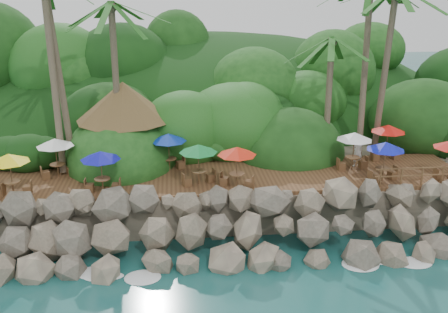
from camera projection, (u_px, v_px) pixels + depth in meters
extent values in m
plane|color=#19514F|center=(238.00, 273.00, 22.68)|extent=(140.00, 140.00, 0.00)
cube|color=gray|center=(210.00, 142.00, 37.38)|extent=(32.00, 25.20, 2.10)
ellipsoid|color=#143811|center=(204.00, 128.00, 44.78)|extent=(44.80, 28.00, 15.40)
cube|color=brown|center=(224.00, 177.00, 27.60)|extent=(26.00, 5.00, 0.20)
ellipsoid|color=white|center=(30.00, 280.00, 22.09)|extent=(1.20, 0.80, 0.06)
ellipsoid|color=white|center=(101.00, 276.00, 22.38)|extent=(1.20, 0.80, 0.06)
ellipsoid|color=white|center=(170.00, 272.00, 22.66)|extent=(1.20, 0.80, 0.06)
ellipsoid|color=white|center=(237.00, 269.00, 22.95)|extent=(1.20, 0.80, 0.06)
ellipsoid|color=white|center=(302.00, 265.00, 23.24)|extent=(1.20, 0.80, 0.06)
ellipsoid|color=white|center=(366.00, 262.00, 23.52)|extent=(1.20, 0.80, 0.06)
ellipsoid|color=white|center=(428.00, 258.00, 23.81)|extent=(1.20, 0.80, 0.06)
cylinder|color=brown|center=(59.00, 74.00, 27.49)|extent=(1.33, 1.70, 10.31)
cylinder|color=brown|center=(52.00, 62.00, 26.88)|extent=(0.90, 2.58, 11.67)
cylinder|color=brown|center=(116.00, 86.00, 28.28)|extent=(0.54, 1.02, 8.88)
ellipsoid|color=#23601E|center=(110.00, 2.00, 26.83)|extent=(6.00, 6.00, 2.40)
cylinder|color=brown|center=(328.00, 99.00, 29.60)|extent=(0.60, 0.63, 6.96)
ellipsoid|color=#23601E|center=(333.00, 38.00, 28.47)|extent=(6.00, 6.00, 2.40)
cylinder|color=brown|center=(365.00, 70.00, 29.44)|extent=(0.70, 1.60, 10.20)
cylinder|color=brown|center=(384.00, 76.00, 29.13)|extent=(0.38, 1.22, 9.65)
cylinder|color=brown|center=(99.00, 148.00, 28.31)|extent=(0.16, 0.16, 2.40)
cylinder|color=brown|center=(150.00, 146.00, 28.58)|extent=(0.16, 0.16, 2.40)
cylinder|color=brown|center=(105.00, 133.00, 30.94)|extent=(0.16, 0.16, 2.40)
cylinder|color=brown|center=(151.00, 132.00, 31.21)|extent=(0.16, 0.16, 2.40)
cone|color=brown|center=(124.00, 101.00, 29.01)|extent=(5.46, 5.46, 2.20)
cylinder|color=brown|center=(386.00, 154.00, 29.88)|extent=(0.08, 0.08, 0.69)
cylinder|color=brown|center=(386.00, 149.00, 29.77)|extent=(0.79, 0.79, 0.05)
cylinder|color=brown|center=(387.00, 143.00, 29.66)|extent=(0.05, 0.05, 2.07)
cone|color=red|center=(388.00, 128.00, 29.37)|extent=(1.97, 1.97, 0.42)
cube|color=brown|center=(375.00, 157.00, 29.80)|extent=(0.43, 0.43, 0.43)
cube|color=brown|center=(396.00, 156.00, 30.05)|extent=(0.43, 0.43, 0.43)
cylinder|color=brown|center=(352.00, 163.00, 28.42)|extent=(0.08, 0.08, 0.69)
cylinder|color=brown|center=(353.00, 157.00, 28.30)|extent=(0.79, 0.79, 0.05)
cylinder|color=brown|center=(353.00, 152.00, 28.19)|extent=(0.05, 0.05, 2.07)
cone|color=white|center=(355.00, 136.00, 27.90)|extent=(1.97, 1.97, 0.42)
cube|color=brown|center=(341.00, 166.00, 28.32)|extent=(0.44, 0.44, 0.43)
cube|color=brown|center=(363.00, 165.00, 28.60)|extent=(0.44, 0.44, 0.43)
cylinder|color=brown|center=(237.00, 180.00, 26.00)|extent=(0.08, 0.08, 0.69)
cylinder|color=brown|center=(237.00, 174.00, 25.88)|extent=(0.79, 0.79, 0.05)
cylinder|color=brown|center=(237.00, 168.00, 25.77)|extent=(0.05, 0.05, 2.07)
cone|color=red|center=(237.00, 151.00, 25.48)|extent=(1.97, 1.97, 0.42)
cube|color=brown|center=(225.00, 181.00, 26.24)|extent=(0.52, 0.52, 0.43)
cube|color=brown|center=(249.00, 184.00, 25.84)|extent=(0.52, 0.52, 0.43)
cylinder|color=brown|center=(448.00, 172.00, 27.08)|extent=(0.08, 0.08, 0.69)
cube|color=brown|center=(438.00, 176.00, 26.90)|extent=(0.48, 0.48, 0.43)
cylinder|color=brown|center=(108.00, 164.00, 28.36)|extent=(0.08, 0.08, 0.69)
cylinder|color=brown|center=(107.00, 158.00, 28.24)|extent=(0.79, 0.79, 0.05)
cylinder|color=brown|center=(107.00, 152.00, 28.13)|extent=(0.05, 0.05, 2.07)
cone|color=yellow|center=(106.00, 136.00, 27.84)|extent=(1.97, 1.97, 0.42)
cube|color=brown|center=(96.00, 168.00, 28.13)|extent=(0.51, 0.51, 0.43)
cube|color=brown|center=(120.00, 164.00, 28.67)|extent=(0.51, 0.51, 0.43)
cylinder|color=brown|center=(169.00, 165.00, 28.20)|extent=(0.08, 0.08, 0.69)
cylinder|color=brown|center=(169.00, 159.00, 28.09)|extent=(0.79, 0.79, 0.05)
cylinder|color=brown|center=(169.00, 153.00, 27.98)|extent=(0.05, 0.05, 2.07)
cone|color=#0B2C98|center=(168.00, 137.00, 27.69)|extent=(1.97, 1.97, 0.42)
cube|color=brown|center=(158.00, 169.00, 27.96)|extent=(0.51, 0.51, 0.43)
cube|color=brown|center=(181.00, 165.00, 28.53)|extent=(0.51, 0.51, 0.43)
cylinder|color=brown|center=(58.00, 171.00, 27.34)|extent=(0.08, 0.08, 0.69)
cylinder|color=brown|center=(57.00, 164.00, 27.23)|extent=(0.79, 0.79, 0.05)
cylinder|color=brown|center=(57.00, 158.00, 27.12)|extent=(0.05, 0.05, 2.07)
cone|color=white|center=(55.00, 142.00, 26.83)|extent=(1.97, 1.97, 0.42)
cube|color=brown|center=(46.00, 175.00, 27.07)|extent=(0.52, 0.52, 0.43)
cube|color=brown|center=(71.00, 171.00, 27.70)|extent=(0.52, 0.52, 0.43)
cylinder|color=brown|center=(383.00, 175.00, 26.77)|extent=(0.08, 0.08, 0.69)
cylinder|color=brown|center=(383.00, 168.00, 26.66)|extent=(0.79, 0.79, 0.05)
cylinder|color=brown|center=(384.00, 162.00, 26.55)|extent=(0.05, 0.05, 2.07)
cone|color=#0D16B4|center=(386.00, 146.00, 26.26)|extent=(1.97, 1.97, 0.42)
cube|color=brown|center=(373.00, 179.00, 26.55)|extent=(0.50, 0.50, 0.43)
cube|color=brown|center=(392.00, 175.00, 27.08)|extent=(0.50, 0.50, 0.43)
cylinder|color=brown|center=(103.00, 185.00, 25.36)|extent=(0.08, 0.08, 0.69)
cylinder|color=brown|center=(102.00, 179.00, 25.24)|extent=(0.79, 0.79, 0.05)
cylinder|color=brown|center=(102.00, 173.00, 25.13)|extent=(0.05, 0.05, 2.07)
cone|color=#0C0DA2|center=(100.00, 155.00, 24.84)|extent=(1.97, 1.97, 0.42)
cube|color=brown|center=(90.00, 188.00, 25.37)|extent=(0.42, 0.42, 0.43)
cube|color=brown|center=(116.00, 188.00, 25.43)|extent=(0.42, 0.42, 0.43)
cube|color=brown|center=(0.00, 192.00, 24.94)|extent=(0.46, 0.46, 0.43)
cylinder|color=brown|center=(199.00, 177.00, 26.38)|extent=(0.08, 0.08, 0.69)
cylinder|color=brown|center=(199.00, 171.00, 26.27)|extent=(0.79, 0.79, 0.05)
cylinder|color=brown|center=(199.00, 165.00, 26.16)|extent=(0.05, 0.05, 2.07)
cone|color=#0D762F|center=(198.00, 148.00, 25.87)|extent=(1.97, 1.97, 0.42)
cube|color=brown|center=(187.00, 182.00, 26.17)|extent=(0.50, 0.50, 0.43)
cube|color=brown|center=(210.00, 178.00, 26.69)|extent=(0.50, 0.50, 0.43)
cylinder|color=brown|center=(13.00, 188.00, 24.99)|extent=(0.08, 0.08, 0.69)
cylinder|color=brown|center=(12.00, 182.00, 24.87)|extent=(0.79, 0.79, 0.05)
cylinder|color=brown|center=(11.00, 175.00, 24.76)|extent=(0.05, 0.05, 2.07)
cone|color=yellow|center=(9.00, 158.00, 24.47)|extent=(1.97, 1.97, 0.42)
cube|color=brown|center=(28.00, 190.00, 25.15)|extent=(0.43, 0.43, 0.43)
cylinder|color=brown|center=(381.00, 178.00, 25.94)|extent=(0.10, 0.10, 1.00)
cylinder|color=brown|center=(401.00, 177.00, 26.04)|extent=(0.10, 0.10, 1.00)
cylinder|color=brown|center=(422.00, 176.00, 26.15)|extent=(0.10, 0.10, 1.00)
cylinder|color=brown|center=(443.00, 175.00, 26.25)|extent=(0.10, 0.10, 1.00)
cube|color=brown|center=(444.00, 167.00, 26.10)|extent=(7.20, 0.06, 0.06)
cube|color=brown|center=(443.00, 174.00, 26.24)|extent=(7.20, 0.06, 0.06)
imported|color=silver|center=(357.00, 152.00, 28.74)|extent=(0.70, 0.53, 1.71)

